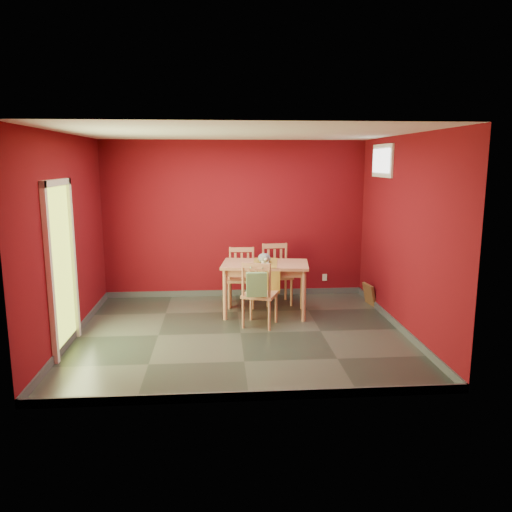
{
  "coord_description": "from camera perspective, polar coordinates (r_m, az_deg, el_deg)",
  "views": [
    {
      "loc": [
        -0.28,
        -6.58,
        2.34
      ],
      "look_at": [
        0.25,
        0.45,
        1.0
      ],
      "focal_mm": 35.0,
      "sensor_mm": 36.0,
      "label": 1
    }
  ],
  "objects": [
    {
      "name": "cat",
      "position": [
        7.6,
        0.95,
        -0.04
      ],
      "size": [
        0.36,
        0.46,
        0.2
      ],
      "primitive_type": null,
      "rotation": [
        0.0,
        0.0,
        -0.42
      ],
      "color": "slate",
      "rests_on": "table_runner"
    },
    {
      "name": "picture_frame",
      "position": [
        8.47,
        12.81,
        -4.31
      ],
      "size": [
        0.16,
        0.36,
        0.35
      ],
      "color": "brown",
      "rests_on": "ground"
    },
    {
      "name": "table_runner",
      "position": [
        7.5,
        1.15,
        -1.44
      ],
      "size": [
        0.46,
        0.8,
        0.38
      ],
      "color": "#A27A29",
      "rests_on": "dining_table"
    },
    {
      "name": "dining_table",
      "position": [
        7.64,
        1.06,
        -1.55
      ],
      "size": [
        1.39,
        0.93,
        0.81
      ],
      "color": "#BC7758",
      "rests_on": "ground"
    },
    {
      "name": "tote_bag",
      "position": [
        6.87,
        0.07,
        -3.26
      ],
      "size": [
        0.28,
        0.18,
        0.4
      ],
      "color": "#6C9561",
      "rests_on": "chair_near"
    },
    {
      "name": "room_shell",
      "position": [
        6.97,
        -1.79,
        -8.42
      ],
      "size": [
        4.5,
        4.5,
        4.5
      ],
      "color": "#600910",
      "rests_on": "ground"
    },
    {
      "name": "chair_far_left",
      "position": [
        8.18,
        -1.67,
        -2.36
      ],
      "size": [
        0.48,
        0.48,
        0.95
      ],
      "color": "#BC7758",
      "rests_on": "ground"
    },
    {
      "name": "chair_near",
      "position": [
        7.13,
        0.35,
        -4.27
      ],
      "size": [
        0.58,
        0.58,
        0.96
      ],
      "color": "#BC7758",
      "rests_on": "ground"
    },
    {
      "name": "doorway",
      "position": [
        6.59,
        -21.41,
        -0.62
      ],
      "size": [
        0.06,
        1.01,
        2.13
      ],
      "color": "#B7D838",
      "rests_on": "ground"
    },
    {
      "name": "window",
      "position": [
        7.99,
        14.22,
        10.51
      ],
      "size": [
        0.05,
        0.9,
        0.5
      ],
      "color": "white",
      "rests_on": "room_shell"
    },
    {
      "name": "outlet_plate",
      "position": [
        9.01,
        7.85,
        -2.43
      ],
      "size": [
        0.08,
        0.02,
        0.12
      ],
      "primitive_type": "cube",
      "color": "silver",
      "rests_on": "room_shell"
    },
    {
      "name": "chair_far_right",
      "position": [
        8.33,
        2.36,
        -1.99
      ],
      "size": [
        0.51,
        0.51,
        0.99
      ],
      "color": "#BC7758",
      "rests_on": "ground"
    },
    {
      "name": "ground",
      "position": [
        6.99,
        -1.79,
        -8.8
      ],
      "size": [
        4.5,
        4.5,
        0.0
      ],
      "primitive_type": "plane",
      "color": "#2D342D",
      "rests_on": "ground"
    }
  ]
}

